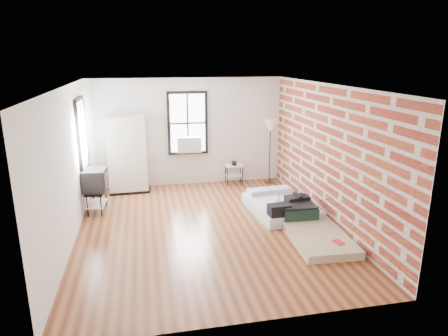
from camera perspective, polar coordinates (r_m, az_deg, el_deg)
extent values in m
plane|color=#562816|center=(8.07, -2.49, -8.63)|extent=(6.00, 6.00, 0.00)
cube|color=silver|center=(10.50, -5.21, 5.09)|extent=(5.00, 0.01, 2.80)
cube|color=silver|center=(4.81, 3.09, -7.84)|extent=(5.00, 0.01, 2.80)
cube|color=silver|center=(7.63, -21.48, 0.01)|extent=(0.01, 6.00, 2.80)
cube|color=maroon|center=(8.35, 14.60, 1.88)|extent=(0.02, 6.00, 2.80)
cube|color=white|center=(7.37, -2.75, 11.63)|extent=(5.00, 6.00, 0.01)
cube|color=white|center=(10.41, -5.21, 6.39)|extent=(0.90, 0.02, 1.50)
cube|color=black|center=(10.39, -7.90, 6.29)|extent=(0.07, 0.08, 1.64)
cube|color=black|center=(10.49, -2.58, 6.51)|extent=(0.07, 0.08, 1.64)
cube|color=black|center=(10.33, -5.33, 10.71)|extent=(0.90, 0.08, 0.07)
cube|color=black|center=(10.58, -5.12, 2.21)|extent=(0.90, 0.08, 0.07)
cube|color=black|center=(10.40, -5.21, 6.38)|extent=(0.04, 0.02, 1.50)
cube|color=black|center=(10.40, -5.21, 6.38)|extent=(0.90, 0.02, 0.04)
cube|color=silver|center=(10.39, -5.06, 3.40)|extent=(0.62, 0.30, 0.40)
cube|color=white|center=(9.31, -19.57, 4.45)|extent=(0.02, 0.90, 1.50)
cube|color=black|center=(8.84, -20.10, 3.84)|extent=(0.08, 0.07, 1.64)
cube|color=black|center=(9.78, -19.33, 4.98)|extent=(0.08, 0.07, 1.64)
cube|color=black|center=(9.20, -20.14, 9.23)|extent=(0.08, 0.90, 0.07)
cube|color=black|center=(9.48, -19.26, -0.21)|extent=(0.08, 0.90, 0.07)
cube|color=black|center=(9.31, -19.51, 4.45)|extent=(0.02, 0.04, 1.50)
cube|color=black|center=(9.31, -19.51, 4.45)|extent=(0.02, 0.90, 0.04)
cube|color=white|center=(8.93, 8.13, -5.54)|extent=(1.39, 1.80, 0.22)
cube|color=white|center=(9.35, 4.97, -3.38)|extent=(0.52, 0.35, 0.11)
cube|color=white|center=(9.55, 7.96, -3.06)|extent=(0.52, 0.35, 0.11)
cube|color=black|center=(8.58, 10.39, -4.79)|extent=(0.51, 0.33, 0.27)
cylinder|color=black|center=(8.53, 10.45, -3.82)|extent=(0.10, 0.32, 0.07)
cube|color=black|center=(8.14, 7.86, -5.95)|extent=(0.45, 0.30, 0.23)
cylinder|color=#C5EFFE|center=(8.78, 7.77, -4.43)|extent=(0.06, 0.06, 0.20)
cylinder|color=blue|center=(8.74, 7.80, -3.75)|extent=(0.03, 0.03, 0.03)
cube|color=#BEAE89|center=(7.83, 12.94, -9.20)|extent=(1.09, 1.95, 0.15)
cube|color=#152F24|center=(8.33, 10.58, -6.13)|extent=(0.73, 0.53, 0.22)
cube|color=black|center=(8.28, 10.62, -5.29)|extent=(0.68, 0.49, 0.04)
cube|color=red|center=(7.42, 16.06, -10.15)|extent=(0.18, 0.23, 0.03)
cube|color=black|center=(10.45, -13.30, -3.10)|extent=(0.99, 0.59, 0.06)
cube|color=beige|center=(10.19, -13.64, 2.04)|extent=(0.95, 0.54, 1.86)
cylinder|color=black|center=(10.52, 0.45, -1.24)|extent=(0.02, 0.02, 0.52)
cylinder|color=black|center=(10.58, 2.67, -1.15)|extent=(0.02, 0.02, 0.52)
cylinder|color=black|center=(10.82, 0.22, -0.75)|extent=(0.02, 0.02, 0.52)
cylinder|color=black|center=(10.88, 2.38, -0.67)|extent=(0.02, 0.02, 0.52)
cube|color=silver|center=(10.63, 1.44, 0.39)|extent=(0.50, 0.41, 0.02)
cube|color=silver|center=(10.70, 1.43, -1.07)|extent=(0.48, 0.39, 0.02)
cube|color=black|center=(10.61, 1.44, 0.69)|extent=(0.12, 0.18, 0.09)
cylinder|color=#302410|center=(10.95, 6.43, -1.98)|extent=(0.25, 0.25, 0.03)
cylinder|color=#302410|center=(10.75, 6.55, 1.85)|extent=(0.03, 0.03, 1.49)
cone|color=tan|center=(10.59, 6.69, 6.00)|extent=(0.37, 0.37, 0.33)
cylinder|color=black|center=(9.01, -18.94, -5.20)|extent=(0.03, 0.03, 0.48)
cylinder|color=black|center=(8.95, -17.15, -5.18)|extent=(0.03, 0.03, 0.48)
cylinder|color=black|center=(9.54, -18.20, -3.98)|extent=(0.03, 0.03, 0.48)
cylinder|color=black|center=(9.48, -16.51, -3.96)|extent=(0.03, 0.03, 0.48)
cube|color=black|center=(9.17, -17.81, -3.16)|extent=(0.45, 0.72, 0.03)
cube|color=silver|center=(9.26, -17.66, -4.84)|extent=(0.43, 0.70, 0.02)
cube|color=black|center=(9.09, -17.94, -1.65)|extent=(0.53, 0.60, 0.48)
cube|color=black|center=(9.04, -16.47, -1.62)|extent=(0.07, 0.46, 0.38)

